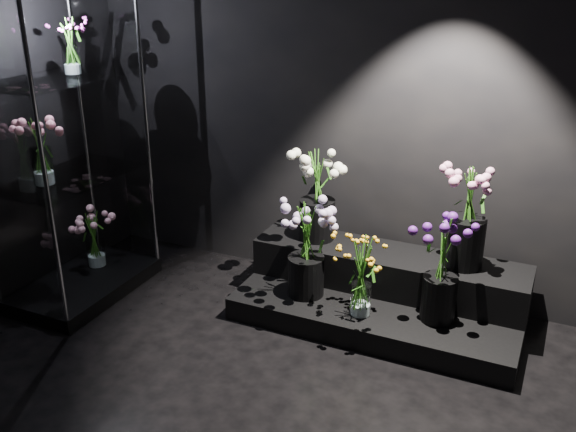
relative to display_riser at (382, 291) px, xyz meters
The scene contains 11 objects.
wall_back 1.37m from the display_riser, 141.46° to the left, with size 4.00×4.00×0.00m, color black.
display_riser is the anchor object (origin of this frame).
display_case 2.44m from the display_riser, 163.90° to the right, with size 0.64×1.07×2.36m.
bouquet_orange_bells 0.42m from the display_riser, 99.05° to the right, with size 0.34×0.34×0.54m.
bouquet_lilac 0.65m from the display_riser, 155.41° to the right, with size 0.45×0.45×0.67m.
bouquet_purple 0.60m from the display_riser, 22.94° to the right, with size 0.38×0.38×0.70m.
bouquet_cream_roses 0.86m from the display_riser, 166.06° to the left, with size 0.52×0.52×0.66m.
bouquet_pink_roses 0.82m from the display_riser, 13.97° to the left, with size 0.43×0.43×0.69m.
bouquet_case_pink 2.53m from the display_riser, 159.64° to the right, with size 0.34×0.34×0.46m.
bouquet_case_magenta 2.74m from the display_riser, 167.71° to the right, with size 0.30×0.30×0.40m.
bouquet_case_base_pink 2.24m from the display_riser, 169.80° to the right, with size 0.36×0.36×0.46m.
Camera 1 is at (1.54, -2.27, 2.38)m, focal length 40.00 mm.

